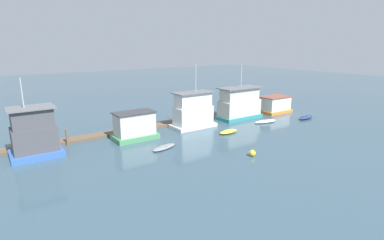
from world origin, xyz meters
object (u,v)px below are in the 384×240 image
at_px(houseboat_orange, 275,105).
at_px(mooring_post_far_left, 67,137).
at_px(dinghy_yellow, 228,132).
at_px(dinghy_white, 265,121).
at_px(dinghy_navy, 306,117).
at_px(mooring_post_far_right, 151,126).
at_px(houseboat_blue, 34,134).
at_px(dinghy_grey, 164,147).
at_px(houseboat_white, 193,111).
at_px(houseboat_green, 135,126).
at_px(houseboat_teal, 239,104).
at_px(buoy_yellow, 252,153).

distance_m(houseboat_orange, mooring_post_far_left, 34.24).
bearing_deg(houseboat_orange, dinghy_yellow, -161.52).
bearing_deg(dinghy_yellow, mooring_post_far_left, 158.76).
bearing_deg(dinghy_white, houseboat_orange, 30.77).
distance_m(dinghy_navy, mooring_post_far_right, 24.78).
distance_m(houseboat_blue, dinghy_grey, 13.81).
xyz_separation_m(houseboat_blue, mooring_post_far_right, (14.74, 1.91, -1.81)).
relative_size(dinghy_navy, mooring_post_far_left, 1.81).
xyz_separation_m(houseboat_blue, dinghy_navy, (38.03, -6.55, -2.16)).
bearing_deg(houseboat_white, houseboat_green, -177.26).
bearing_deg(houseboat_blue, houseboat_teal, 0.12).
relative_size(houseboat_green, buoy_yellow, 7.79).
distance_m(houseboat_green, dinghy_yellow, 12.41).
bearing_deg(dinghy_navy, houseboat_green, 167.38).
height_order(houseboat_white, dinghy_white, houseboat_white).
relative_size(houseboat_orange, mooring_post_far_right, 4.45).
distance_m(dinghy_yellow, dinghy_white, 8.50).
relative_size(houseboat_green, dinghy_yellow, 1.76).
bearing_deg(dinghy_white, mooring_post_far_left, 167.00).
xyz_separation_m(dinghy_navy, mooring_post_far_left, (-34.43, 8.46, 0.71)).
bearing_deg(houseboat_orange, houseboat_green, -179.55).
bearing_deg(houseboat_teal, houseboat_blue, -179.88).
height_order(dinghy_white, buoy_yellow, buoy_yellow).
xyz_separation_m(houseboat_orange, dinghy_grey, (-25.45, -5.51, -1.20)).
bearing_deg(dinghy_grey, dinghy_white, 4.42).
xyz_separation_m(houseboat_green, houseboat_orange, (26.59, 0.21, -0.27)).
relative_size(dinghy_navy, mooring_post_far_right, 2.86).
relative_size(houseboat_blue, houseboat_teal, 0.97).
bearing_deg(dinghy_navy, houseboat_white, 159.83).
height_order(mooring_post_far_right, buoy_yellow, mooring_post_far_right).
bearing_deg(houseboat_teal, dinghy_white, -73.68).
bearing_deg(mooring_post_far_left, dinghy_white, -13.00).
height_order(houseboat_teal, dinghy_grey, houseboat_teal).
height_order(houseboat_blue, buoy_yellow, houseboat_blue).
relative_size(dinghy_yellow, dinghy_white, 0.77).
distance_m(houseboat_orange, dinghy_navy, 6.32).
xyz_separation_m(houseboat_blue, buoy_yellow, (18.93, -13.28, -2.08)).
relative_size(dinghy_grey, buoy_yellow, 5.10).
bearing_deg(dinghy_grey, houseboat_blue, 154.63).
bearing_deg(houseboat_blue, mooring_post_far_right, 7.37).
distance_m(houseboat_teal, buoy_yellow, 17.21).
bearing_deg(houseboat_teal, dinghy_grey, -161.17).
bearing_deg(houseboat_white, mooring_post_far_left, 173.24).
xyz_separation_m(houseboat_blue, houseboat_teal, (29.62, 0.06, -0.11)).
bearing_deg(dinghy_grey, dinghy_navy, -1.58).
distance_m(houseboat_white, dinghy_white, 11.53).
relative_size(houseboat_blue, houseboat_green, 1.55).
distance_m(houseboat_blue, dinghy_yellow, 23.24).
height_order(houseboat_blue, mooring_post_far_left, houseboat_blue).
height_order(dinghy_yellow, dinghy_navy, dinghy_navy).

